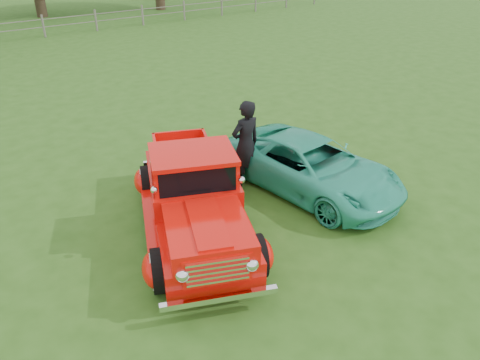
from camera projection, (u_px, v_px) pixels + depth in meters
ground at (252, 245)px, 8.90m from camera, size 140.00×140.00×0.00m
red_pickup at (194, 197)px, 8.92m from camera, size 3.64×5.26×1.78m
teal_sedan at (311, 166)px, 10.52m from camera, size 2.36×4.51×1.21m
man at (246, 144)px, 10.54m from camera, size 0.76×0.50×2.05m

